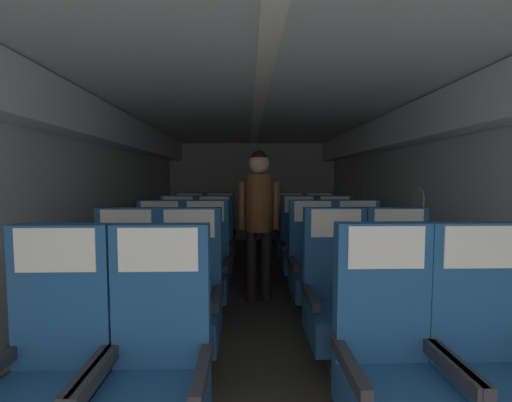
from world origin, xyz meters
The scene contains 23 objects.
ground centered at (0.00, 3.56, -0.01)m, with size 3.78×7.52×0.02m, color #3D3833.
fuselage_shell centered at (0.00, 3.84, 1.53)m, with size 3.66×7.17×2.12m.
seat_a_left_window centered at (-0.98, 1.38, 0.46)m, with size 0.48×0.51×1.11m.
seat_a_left_aisle centered at (-0.52, 1.38, 0.46)m, with size 0.48×0.51×1.11m.
seat_a_right_aisle centered at (0.98, 1.39, 0.46)m, with size 0.48×0.51×1.11m.
seat_a_right_window centered at (0.53, 1.40, 0.46)m, with size 0.48×0.51×1.11m.
seat_b_left_window centered at (-0.98, 2.26, 0.46)m, with size 0.48×0.51×1.11m.
seat_b_left_aisle centered at (-0.53, 2.25, 0.46)m, with size 0.48×0.51×1.11m.
seat_b_right_aisle centered at (0.98, 2.24, 0.46)m, with size 0.48×0.51×1.11m.
seat_b_right_window centered at (0.52, 2.24, 0.46)m, with size 0.48×0.51×1.11m.
seat_c_left_window centered at (-0.96, 3.12, 0.46)m, with size 0.48×0.51×1.11m.
seat_c_left_aisle centered at (-0.52, 3.12, 0.46)m, with size 0.48×0.51×1.11m.
seat_c_right_aisle centered at (0.97, 3.12, 0.46)m, with size 0.48×0.51×1.11m.
seat_c_right_window centered at (0.52, 3.11, 0.46)m, with size 0.48×0.51×1.11m.
seat_d_left_window centered at (-0.96, 3.98, 0.46)m, with size 0.48×0.51×1.11m.
seat_d_left_aisle centered at (-0.52, 3.97, 0.46)m, with size 0.48×0.51×1.11m.
seat_d_right_aisle centered at (0.97, 3.98, 0.46)m, with size 0.48×0.51×1.11m.
seat_d_right_window centered at (0.52, 3.98, 0.46)m, with size 0.48×0.51×1.11m.
seat_e_left_window centered at (-0.97, 4.83, 0.46)m, with size 0.48×0.51×1.11m.
seat_e_left_aisle centered at (-0.52, 4.85, 0.46)m, with size 0.48×0.51×1.11m.
seat_e_right_aisle centered at (0.97, 4.85, 0.46)m, with size 0.48×0.51×1.11m.
seat_e_right_window centered at (0.53, 4.83, 0.46)m, with size 0.48×0.51×1.11m.
flight_attendant centered at (0.01, 3.49, 0.99)m, with size 0.43×0.28×1.61m.
Camera 1 is at (-0.12, -0.03, 1.31)m, focal length 23.44 mm.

